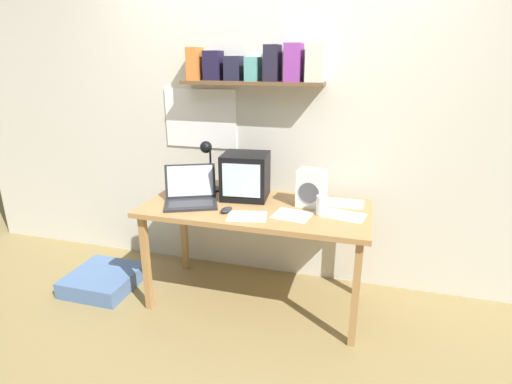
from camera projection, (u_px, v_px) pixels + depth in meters
The scene contains 14 objects.
ground_plane at pixel (256, 300), 2.97m from camera, with size 12.00×12.00×0.00m, color olive.
back_wall at pixel (273, 114), 3.02m from camera, with size 5.60×0.24×2.60m.
corner_desk at pixel (256, 215), 2.76m from camera, with size 1.54×0.73×0.75m.
crt_monitor at pixel (246, 176), 2.86m from camera, with size 0.35×0.33×0.32m.
laptop at pixel (191, 194), 2.78m from camera, with size 0.45×0.42×0.25m.
desk_lamp at pixel (208, 160), 2.96m from camera, with size 0.14×0.16×0.39m.
juice_glass at pixel (321, 206), 2.56m from camera, with size 0.07×0.07×0.13m.
space_heater at pixel (312, 188), 2.70m from camera, with size 0.20×0.16×0.26m.
computer_mouse at pixel (226, 210), 2.62m from camera, with size 0.08×0.12×0.03m.
printed_handout at pixel (344, 203), 2.78m from camera, with size 0.27×0.19×0.00m.
open_notebook at pixel (292, 215), 2.57m from camera, with size 0.26×0.24×0.00m.
loose_paper_near_monitor at pixel (344, 215), 2.56m from camera, with size 0.29×0.23×0.00m.
loose_paper_near_laptop at pixel (247, 216), 2.55m from camera, with size 0.28×0.23×0.00m.
floor_cushion at pixel (104, 280), 3.13m from camera, with size 0.50×0.50×0.13m.
Camera 1 is at (0.71, -2.47, 1.70)m, focal length 28.00 mm.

